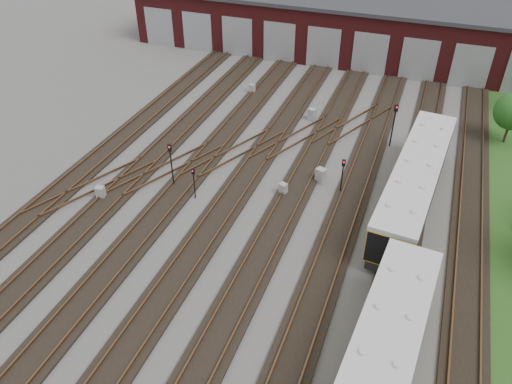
% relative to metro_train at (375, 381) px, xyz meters
% --- Properties ---
extents(ground, '(120.00, 120.00, 0.00)m').
position_rel_metro_train_xyz_m(ground, '(-10.00, 4.06, -1.97)').
color(ground, '#4B4845').
rests_on(ground, ground).
extents(track_network, '(30.40, 70.00, 0.33)m').
position_rel_metro_train_xyz_m(track_network, '(-10.17, 4.64, -1.86)').
color(track_network, black).
rests_on(track_network, ground).
extents(maintenance_shed, '(51.00, 12.50, 6.35)m').
position_rel_metro_train_xyz_m(maintenance_shed, '(-10.01, 44.03, 1.23)').
color(maintenance_shed, '#531416').
rests_on(maintenance_shed, ground).
extents(metro_train, '(4.11, 47.66, 3.20)m').
position_rel_metro_train_xyz_m(metro_train, '(0.00, 0.00, 0.00)').
color(metro_train, black).
rests_on(metro_train, ground).
extents(signal_mast_0, '(0.31, 0.29, 3.51)m').
position_rel_metro_train_xyz_m(signal_mast_0, '(-16.64, 12.40, 0.26)').
color(signal_mast_0, black).
rests_on(signal_mast_0, ground).
extents(signal_mast_1, '(0.22, 0.21, 2.48)m').
position_rel_metro_train_xyz_m(signal_mast_1, '(-14.47, 11.57, -0.37)').
color(signal_mast_1, black).
rests_on(signal_mast_1, ground).
extents(signal_mast_2, '(0.27, 0.25, 2.81)m').
position_rel_metro_train_xyz_m(signal_mast_2, '(-4.91, 15.83, -0.15)').
color(signal_mast_2, black).
rests_on(signal_mast_2, ground).
extents(signal_mast_3, '(0.33, 0.31, 3.76)m').
position_rel_metro_train_xyz_m(signal_mast_3, '(-2.52, 23.73, 0.42)').
color(signal_mast_3, black).
rests_on(signal_mast_3, ground).
extents(relay_cabinet_0, '(0.68, 0.61, 0.98)m').
position_rel_metro_train_xyz_m(relay_cabinet_0, '(-20.72, 9.19, -1.48)').
color(relay_cabinet_0, '#939598').
rests_on(relay_cabinet_0, ground).
extents(relay_cabinet_1, '(0.61, 0.53, 0.91)m').
position_rel_metro_train_xyz_m(relay_cabinet_1, '(-16.87, 29.27, -1.51)').
color(relay_cabinet_1, '#939598').
rests_on(relay_cabinet_1, ground).
extents(relay_cabinet_2, '(0.67, 0.61, 0.91)m').
position_rel_metro_train_xyz_m(relay_cabinet_2, '(-8.74, 14.19, -1.52)').
color(relay_cabinet_2, '#939598').
rests_on(relay_cabinet_2, ground).
extents(relay_cabinet_3, '(0.77, 0.70, 1.07)m').
position_rel_metro_train_xyz_m(relay_cabinet_3, '(-9.82, 25.92, -1.43)').
color(relay_cabinet_3, '#939598').
rests_on(relay_cabinet_3, ground).
extents(relay_cabinet_4, '(0.84, 0.77, 1.14)m').
position_rel_metro_train_xyz_m(relay_cabinet_4, '(-6.62, 16.66, -1.40)').
color(relay_cabinet_4, '#939598').
rests_on(relay_cabinet_4, ground).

